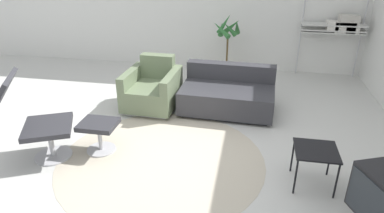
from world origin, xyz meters
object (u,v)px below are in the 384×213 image
Objects in this scene: armchair_red at (153,90)px; shelf_unit at (340,26)px; side_table at (316,153)px; lounge_chair at (7,107)px; potted_plant at (227,49)px; ottoman at (99,130)px; couch_low at (228,95)px.

armchair_red is 3.68m from shelf_unit.
side_table is (2.23, -1.58, 0.10)m from armchair_red.
lounge_chair is 0.70× the size of shelf_unit.
armchair_red is 0.52× the size of shelf_unit.
lounge_chair is 2.14m from armchair_red.
side_table is 0.36× the size of potted_plant.
lounge_chair is 1.04m from ottoman.
lounge_chair is at bearing -176.90° from side_table.
lounge_chair is 2.74× the size of side_table.
armchair_red is 2.74m from side_table.
side_table is at bearing 124.28° from couch_low.
potted_plant is (-0.16, 1.51, 0.32)m from couch_low.
side_table is at bearing -4.97° from ottoman.
lounge_chair is 3.39m from side_table.
shelf_unit is (3.33, 3.31, 0.71)m from ottoman.
couch_low is at bearing 122.01° from side_table.
shelf_unit is at bearing 106.60° from lounge_chair.
potted_plant reaches higher than couch_low.
couch_low reaches higher than ottoman.
lounge_chair is 2.70× the size of ottoman.
potted_plant is at bearing -81.60° from couch_low.
armchair_red is (1.14, 1.77, -0.42)m from lounge_chair.
shelf_unit is (3.05, 1.94, 0.71)m from armchair_red.
ottoman is 0.37× the size of potted_plant.
armchair_red reaches higher than ottoman.
side_table is (3.37, 0.18, -0.32)m from lounge_chair.
armchair_red is 2.05× the size of side_table.
shelf_unit reaches higher than potted_plant.
armchair_red is at bearing 144.62° from side_table.
ottoman is 3.26m from potted_plant.
lounge_chair is 0.84× the size of couch_low.
ottoman is (0.86, 0.40, -0.42)m from lounge_chair.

